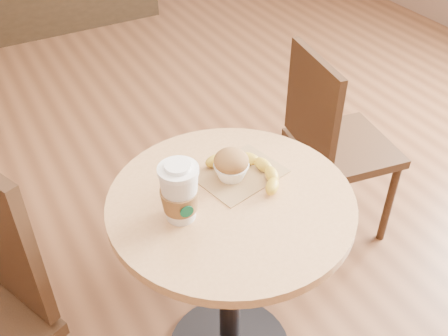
% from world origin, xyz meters
% --- Properties ---
extents(cafe_table, '(0.69, 0.69, 0.75)m').
position_xyz_m(cafe_table, '(0.06, -0.12, 0.53)').
color(cafe_table, black).
rests_on(cafe_table, ground).
extents(chair_right, '(0.44, 0.44, 0.87)m').
position_xyz_m(chair_right, '(0.74, 0.24, 0.48)').
color(chair_right, '#382313').
rests_on(chair_right, ground).
extents(kraft_bag, '(0.27, 0.23, 0.00)m').
position_xyz_m(kraft_bag, '(0.14, -0.04, 0.75)').
color(kraft_bag, '#9A764A').
rests_on(kraft_bag, cafe_table).
extents(coffee_cup, '(0.10, 0.11, 0.18)m').
position_xyz_m(coffee_cup, '(-0.09, -0.11, 0.83)').
color(coffee_cup, silver).
rests_on(coffee_cup, cafe_table).
extents(muffin, '(0.10, 0.10, 0.09)m').
position_xyz_m(muffin, '(0.10, -0.04, 0.80)').
color(muffin, white).
rests_on(muffin, kraft_bag).
extents(banana, '(0.25, 0.29, 0.04)m').
position_xyz_m(banana, '(0.15, -0.06, 0.77)').
color(banana, gold).
rests_on(banana, kraft_bag).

